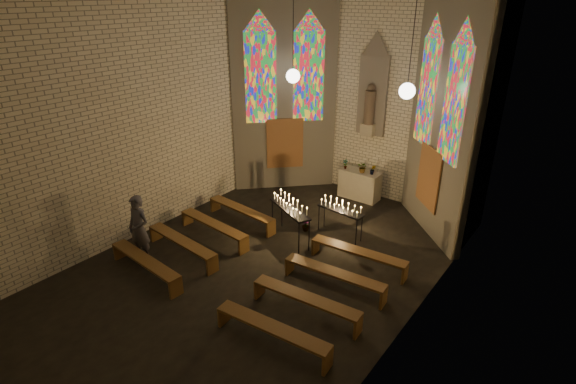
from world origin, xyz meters
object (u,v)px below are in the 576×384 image
object	(u,v)px
altar	(360,185)
votive_stand_left	(290,206)
visitor	(139,229)
votive_stand_right	(341,208)
aisle_flower_pot	(306,225)

from	to	relation	value
altar	votive_stand_left	world-z (taller)	votive_stand_left
altar	visitor	world-z (taller)	visitor
votive_stand_left	votive_stand_right	xyz separation A→B (m)	(1.04, 1.06, -0.17)
altar	votive_stand_right	world-z (taller)	votive_stand_right
altar	votive_stand_left	size ratio (longest dim) A/B	0.81
altar	aisle_flower_pot	world-z (taller)	altar
votive_stand_left	visitor	size ratio (longest dim) A/B	0.93
altar	visitor	bearing A→B (deg)	-111.69
aisle_flower_pot	votive_stand_right	world-z (taller)	votive_stand_right
altar	aisle_flower_pot	distance (m)	3.08
votive_stand_right	visitor	world-z (taller)	visitor
aisle_flower_pot	votive_stand_right	xyz separation A→B (m)	(0.96, 0.36, 0.71)
altar	visitor	size ratio (longest dim) A/B	0.75
aisle_flower_pot	altar	bearing A→B (deg)	87.22
aisle_flower_pot	visitor	xyz separation A→B (m)	(-2.63, -3.93, 0.74)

